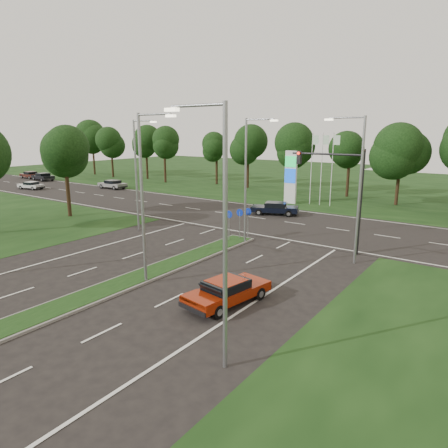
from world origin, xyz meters
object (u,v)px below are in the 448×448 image
Objects in this scene: far_car_b at (31,185)px; far_car_c at (43,177)px; far_car_a at (112,184)px; far_car_d at (30,175)px; navy_sedan at (275,208)px; red_sedan at (227,291)px.

far_car_c is at bearing 40.43° from far_car_b.
far_car_a is 22.21m from far_car_d.
navy_sedan is 28.16m from far_car_a.
red_sedan is 21.64m from navy_sedan.
far_car_b is at bearing 170.40° from red_sedan.
navy_sedan reaches higher than far_car_d.
navy_sedan is at bearing 121.80° from red_sedan.
red_sedan is 0.95× the size of navy_sedan.
far_car_c is (-45.42, 2.18, 0.02)m from navy_sedan.
far_car_a reaches higher than far_car_d.
navy_sedan is at bearing -90.93° from far_car_d.
navy_sedan is 1.23× the size of far_car_b.
far_car_b is 0.86× the size of far_car_c.
far_car_c is 4.85m from far_car_d.
far_car_a is (-28.03, 2.66, -0.01)m from navy_sedan.
navy_sedan is at bearing -96.41° from far_car_a.
navy_sedan is 45.47m from far_car_c.
far_car_a reaches higher than red_sedan.
red_sedan is 47.96m from far_car_b.
navy_sedan reaches higher than red_sedan.
navy_sedan reaches higher than far_car_a.
navy_sedan is 37.36m from far_car_b.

